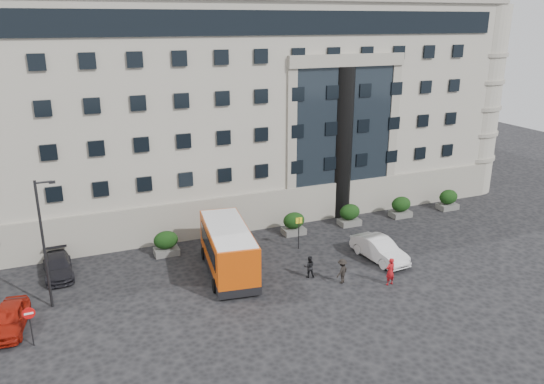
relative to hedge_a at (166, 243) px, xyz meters
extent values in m
plane|color=black|center=(4.00, -7.80, -0.93)|extent=(120.00, 120.00, 0.00)
cube|color=#A09A8D|center=(10.00, 14.20, 8.07)|extent=(44.00, 24.00, 18.00)
cylinder|color=black|center=(16.00, 2.50, 5.57)|extent=(1.80, 1.80, 13.00)
cube|color=#50504E|center=(0.00, 0.00, -0.68)|extent=(1.80, 1.20, 0.50)
ellipsoid|color=black|center=(0.00, 0.00, 0.24)|extent=(1.80, 1.26, 1.34)
cube|color=#50504E|center=(5.20, 0.00, -0.68)|extent=(1.80, 1.20, 0.50)
ellipsoid|color=black|center=(5.20, 0.00, 0.24)|extent=(1.80, 1.26, 1.34)
cube|color=#50504E|center=(10.40, 0.00, -0.68)|extent=(1.80, 1.20, 0.50)
ellipsoid|color=black|center=(10.40, 0.00, 0.24)|extent=(1.80, 1.26, 1.34)
cube|color=#50504E|center=(15.60, 0.00, -0.68)|extent=(1.80, 1.20, 0.50)
ellipsoid|color=black|center=(15.60, 0.00, 0.24)|extent=(1.80, 1.26, 1.34)
cube|color=#50504E|center=(20.80, 0.00, -0.68)|extent=(1.80, 1.20, 0.50)
ellipsoid|color=black|center=(20.80, 0.00, 0.24)|extent=(1.80, 1.26, 1.34)
cube|color=#50504E|center=(26.00, 0.00, -0.68)|extent=(1.80, 1.20, 0.50)
ellipsoid|color=black|center=(26.00, 0.00, 0.24)|extent=(1.80, 1.26, 1.34)
cylinder|color=#262628|center=(-8.00, -4.80, 3.07)|extent=(0.16, 0.16, 8.00)
cylinder|color=#262628|center=(-7.55, -4.80, 6.92)|extent=(0.90, 0.12, 0.12)
cube|color=black|center=(-7.10, -4.80, 6.87)|extent=(0.35, 0.18, 0.14)
cylinder|color=#262628|center=(9.50, -2.80, 0.32)|extent=(0.08, 0.08, 2.50)
cube|color=yellow|center=(9.50, -2.80, 1.37)|extent=(0.50, 0.06, 0.45)
cylinder|color=#262628|center=(-9.00, -8.80, 0.17)|extent=(0.08, 0.08, 2.20)
cylinder|color=red|center=(-9.00, -8.86, 1.07)|extent=(0.64, 0.05, 0.64)
cube|color=white|center=(-9.00, -8.90, 1.07)|extent=(0.45, 0.04, 0.10)
cube|color=#C44309|center=(3.35, -4.54, 0.98)|extent=(3.73, 8.19, 2.72)
cube|color=black|center=(3.35, -4.54, -0.48)|extent=(3.77, 8.24, 0.55)
cube|color=black|center=(3.35, -4.54, 1.27)|extent=(3.56, 6.48, 1.19)
cube|color=silver|center=(3.35, -4.54, 2.30)|extent=(3.54, 7.78, 0.18)
cylinder|color=black|center=(1.67, -6.87, -0.48)|extent=(0.40, 0.93, 0.90)
cylinder|color=black|center=(4.35, -7.23, -0.48)|extent=(0.40, 0.93, 0.90)
cylinder|color=black|center=(2.34, -1.86, -0.48)|extent=(0.40, 0.93, 0.90)
cylinder|color=black|center=(5.02, -2.22, -0.48)|extent=(0.40, 0.93, 0.90)
cylinder|color=black|center=(-11.60, 11.85, -0.51)|extent=(0.35, 0.85, 0.83)
imported|color=#9A170B|center=(-10.20, -6.66, -0.20)|extent=(2.37, 4.50, 1.46)
imported|color=black|center=(-7.50, -0.49, -0.28)|extent=(1.96, 4.55, 1.31)
imported|color=silver|center=(14.06, -6.80, -0.11)|extent=(2.20, 5.10, 1.63)
imported|color=#A61015|center=(12.56, -10.31, 0.02)|extent=(0.74, 0.53, 1.89)
imported|color=black|center=(8.15, -7.31, -0.16)|extent=(0.88, 0.77, 1.54)
imported|color=black|center=(9.79, -8.87, -0.08)|extent=(1.26, 1.08, 1.69)
camera|label=1|loc=(-6.62, -36.24, 15.64)|focal=35.00mm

